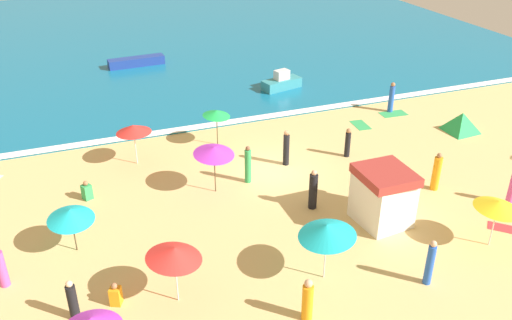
# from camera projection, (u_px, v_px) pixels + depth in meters

# --- Properties ---
(ground_plane) EXTENTS (60.00, 60.00, 0.00)m
(ground_plane) POSITION_uv_depth(u_px,v_px,m) (273.00, 170.00, 27.12)
(ground_plane) COLOR #D8B775
(ocean_water) EXTENTS (60.00, 44.00, 0.10)m
(ocean_water) POSITION_uv_depth(u_px,v_px,m) (159.00, 35.00, 50.25)
(ocean_water) COLOR #146B93
(ocean_water) RESTS_ON ground_plane
(wave_breaker_foam) EXTENTS (57.00, 0.70, 0.01)m
(wave_breaker_foam) POSITION_uv_depth(u_px,v_px,m) (233.00, 121.00, 32.28)
(wave_breaker_foam) COLOR white
(wave_breaker_foam) RESTS_ON ocean_water
(lifeguard_cabana) EXTENTS (2.15, 2.31, 2.47)m
(lifeguard_cabana) POSITION_uv_depth(u_px,v_px,m) (383.00, 196.00, 22.54)
(lifeguard_cabana) COLOR white
(lifeguard_cabana) RESTS_ON ground_plane
(beach_umbrella_0) EXTENTS (2.47, 2.47, 2.18)m
(beach_umbrella_0) POSITION_uv_depth(u_px,v_px,m) (133.00, 129.00, 26.87)
(beach_umbrella_0) COLOR silver
(beach_umbrella_0) RESTS_ON ground_plane
(beach_umbrella_1) EXTENTS (2.13, 2.13, 2.10)m
(beach_umbrella_1) POSITION_uv_depth(u_px,v_px,m) (217.00, 113.00, 28.87)
(beach_umbrella_1) COLOR #4C3823
(beach_umbrella_1) RESTS_ON ground_plane
(beach_umbrella_2) EXTENTS (2.25, 2.22, 2.38)m
(beach_umbrella_2) POSITION_uv_depth(u_px,v_px,m) (174.00, 253.00, 17.86)
(beach_umbrella_2) COLOR silver
(beach_umbrella_2) RESTS_ON ground_plane
(beach_umbrella_3) EXTENTS (2.21, 2.17, 2.43)m
(beach_umbrella_3) POSITION_uv_depth(u_px,v_px,m) (327.00, 230.00, 18.91)
(beach_umbrella_3) COLOR silver
(beach_umbrella_3) RESTS_ON ground_plane
(beach_umbrella_5) EXTENTS (2.26, 2.28, 2.02)m
(beach_umbrella_5) POSITION_uv_depth(u_px,v_px,m) (70.00, 215.00, 20.55)
(beach_umbrella_5) COLOR #4C3823
(beach_umbrella_5) RESTS_ON ground_plane
(beach_umbrella_6) EXTENTS (2.49, 2.51, 2.44)m
(beach_umbrella_6) POSITION_uv_depth(u_px,v_px,m) (214.00, 151.00, 24.32)
(beach_umbrella_6) COLOR #4C3823
(beach_umbrella_6) RESTS_ON ground_plane
(beach_umbrella_7) EXTENTS (2.53, 2.52, 2.15)m
(beach_umbrella_7) POSITION_uv_depth(u_px,v_px,m) (498.00, 205.00, 20.76)
(beach_umbrella_7) COLOR silver
(beach_umbrella_7) RESTS_ON ground_plane
(beach_tent) EXTENTS (2.53, 2.54, 1.14)m
(beach_tent) POSITION_uv_depth(u_px,v_px,m) (462.00, 122.00, 31.05)
(beach_tent) COLOR green
(beach_tent) RESTS_ON ground_plane
(beachgoer_0) EXTENTS (0.45, 0.45, 1.57)m
(beachgoer_0) POSITION_uv_depth(u_px,v_px,m) (73.00, 301.00, 17.72)
(beachgoer_0) COLOR black
(beachgoer_0) RESTS_ON ground_plane
(beachgoer_1) EXTENTS (0.38, 0.38, 1.60)m
(beachgoer_1) POSITION_uv_depth(u_px,v_px,m) (348.00, 143.00, 28.13)
(beachgoer_1) COLOR black
(beachgoer_1) RESTS_ON ground_plane
(beachgoer_2) EXTENTS (0.52, 0.52, 0.94)m
(beachgoer_2) POSITION_uv_depth(u_px,v_px,m) (87.00, 191.00, 24.54)
(beachgoer_2) COLOR green
(beachgoer_2) RESTS_ON ground_plane
(beachgoer_3) EXTENTS (0.45, 0.45, 1.91)m
(beachgoer_3) POSITION_uv_depth(u_px,v_px,m) (313.00, 190.00, 23.66)
(beachgoer_3) COLOR black
(beachgoer_3) RESTS_ON ground_plane
(beachgoer_4) EXTENTS (0.41, 0.41, 1.70)m
(beachgoer_4) POSITION_uv_depth(u_px,v_px,m) (512.00, 188.00, 24.01)
(beachgoer_4) COLOR #D84CA5
(beachgoer_4) RESTS_ON ground_plane
(beachgoer_5) EXTENTS (0.40, 0.40, 1.91)m
(beachgoer_5) POSITION_uv_depth(u_px,v_px,m) (248.00, 165.00, 25.70)
(beachgoer_5) COLOR green
(beachgoer_5) RESTS_ON ground_plane
(beachgoer_6) EXTENTS (0.49, 0.49, 0.90)m
(beachgoer_6) POSITION_uv_depth(u_px,v_px,m) (116.00, 295.00, 18.47)
(beachgoer_6) COLOR orange
(beachgoer_6) RESTS_ON ground_plane
(beachgoer_7) EXTENTS (0.50, 0.50, 1.69)m
(beachgoer_7) POSITION_uv_depth(u_px,v_px,m) (1.00, 268.00, 19.13)
(beachgoer_7) COLOR #D84CA5
(beachgoer_7) RESTS_ON ground_plane
(beachgoer_8) EXTENTS (0.52, 0.52, 1.91)m
(beachgoer_8) POSITION_uv_depth(u_px,v_px,m) (436.00, 173.00, 25.09)
(beachgoer_8) COLOR orange
(beachgoer_8) RESTS_ON ground_plane
(beachgoer_9) EXTENTS (0.48, 0.48, 1.64)m
(beachgoer_9) POSITION_uv_depth(u_px,v_px,m) (308.00, 301.00, 17.68)
(beachgoer_9) COLOR orange
(beachgoer_9) RESTS_ON ground_plane
(beachgoer_10) EXTENTS (0.35, 0.35, 1.92)m
(beachgoer_10) POSITION_uv_depth(u_px,v_px,m) (286.00, 148.00, 27.25)
(beachgoer_10) COLOR black
(beachgoer_10) RESTS_ON ground_plane
(beachgoer_11) EXTENTS (0.46, 0.46, 1.93)m
(beachgoer_11) POSITION_uv_depth(u_px,v_px,m) (391.00, 98.00, 33.48)
(beachgoer_11) COLOR blue
(beachgoer_11) RESTS_ON ground_plane
(beachgoer_12) EXTENTS (0.39, 0.39, 1.87)m
(beachgoer_12) POSITION_uv_depth(u_px,v_px,m) (430.00, 263.00, 19.19)
(beachgoer_12) COLOR blue
(beachgoer_12) RESTS_ON ground_plane
(beach_towel_0) EXTENTS (0.95, 1.53, 0.01)m
(beach_towel_0) POSITION_uv_depth(u_px,v_px,m) (361.00, 125.00, 32.05)
(beach_towel_0) COLOR green
(beach_towel_0) RESTS_ON ground_plane
(beach_towel_1) EXTENTS (1.64, 1.62, 0.01)m
(beach_towel_1) POSITION_uv_depth(u_px,v_px,m) (509.00, 229.00, 22.58)
(beach_towel_1) COLOR red
(beach_towel_1) RESTS_ON ground_plane
(beach_towel_3) EXTENTS (1.72, 1.04, 0.01)m
(beach_towel_3) POSITION_uv_depth(u_px,v_px,m) (393.00, 114.00, 33.57)
(beach_towel_3) COLOR green
(beach_towel_3) RESTS_ON ground_plane
(small_boat_0) EXTENTS (4.35, 1.20, 0.66)m
(small_boat_0) POSITION_uv_depth(u_px,v_px,m) (136.00, 62.00, 41.65)
(small_boat_0) COLOR navy
(small_boat_0) RESTS_ON ocean_water
(small_boat_1) EXTENTS (2.94, 1.68, 1.32)m
(small_boat_1) POSITION_uv_depth(u_px,v_px,m) (282.00, 82.00, 37.10)
(small_boat_1) COLOR teal
(small_boat_1) RESTS_ON ocean_water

